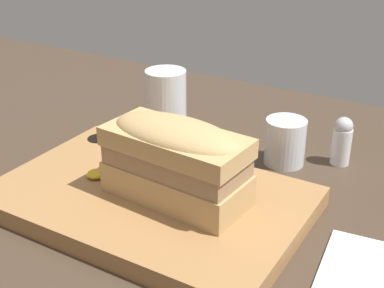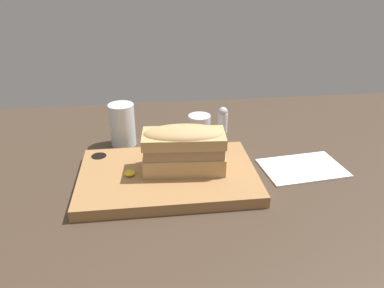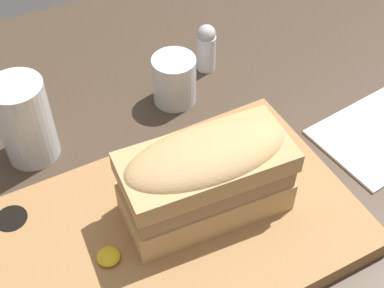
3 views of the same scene
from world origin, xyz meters
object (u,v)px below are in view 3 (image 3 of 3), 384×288
object	(u,v)px
salt_shaker	(206,47)
water_glass	(26,125)
serving_board	(177,230)
wine_glass	(174,82)
sandwich	(206,175)

from	to	relation	value
salt_shaker	water_glass	bearing A→B (deg)	-170.21
serving_board	water_glass	world-z (taller)	water_glass
wine_glass	salt_shaker	xyz separation A→B (cm)	(7.27, 4.11, 0.65)
sandwich	salt_shaker	distance (cm)	28.21
serving_board	water_glass	xyz separation A→B (cm)	(-10.48, 20.01, 3.65)
serving_board	wine_glass	distance (cm)	23.12
sandwich	salt_shaker	world-z (taller)	sandwich
serving_board	sandwich	size ratio (longest dim) A/B	2.12
sandwich	wine_glass	world-z (taller)	sandwich
serving_board	water_glass	size ratio (longest dim) A/B	3.45
water_glass	sandwich	bearing A→B (deg)	-53.89
water_glass	salt_shaker	size ratio (longest dim) A/B	1.51
serving_board	wine_glass	xyz separation A→B (cm)	(10.09, 20.71, 1.90)
sandwich	water_glass	xyz separation A→B (cm)	(-14.25, 19.54, -3.20)
water_glass	salt_shaker	bearing A→B (deg)	9.79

